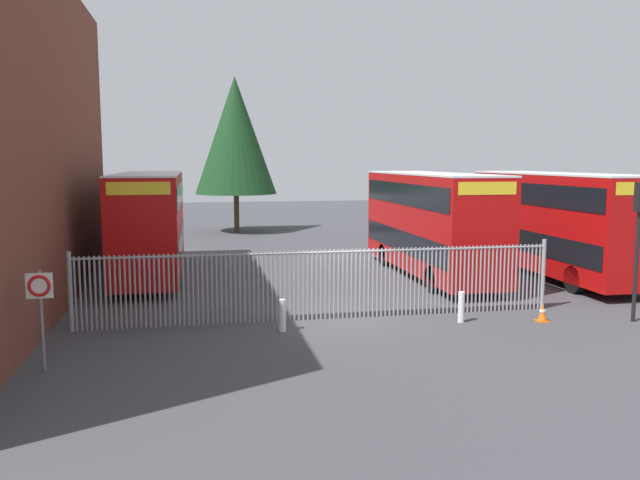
{
  "coord_description": "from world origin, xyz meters",
  "views": [
    {
      "loc": [
        -4.51,
        -19.29,
        4.95
      ],
      "look_at": [
        0.0,
        4.0,
        2.0
      ],
      "focal_mm": 36.06,
      "sensor_mm": 36.0,
      "label": 1
    }
  ],
  "objects_px": {
    "double_decker_bus_behind_fence_left": "(430,220)",
    "bollard_near_left": "(282,316)",
    "traffic_cone_by_gate": "(542,312)",
    "traffic_light_kerbside": "(639,225)",
    "bollard_center_front": "(461,307)",
    "speed_limit_sign_post": "(40,297)",
    "double_decker_bus_behind_fence_right": "(151,220)",
    "double_decker_bus_near_gate": "(555,220)"
  },
  "relations": [
    {
      "from": "double_decker_bus_behind_fence_left",
      "to": "double_decker_bus_behind_fence_right",
      "type": "bearing_deg",
      "value": 169.39
    },
    {
      "from": "traffic_cone_by_gate",
      "to": "traffic_light_kerbside",
      "type": "height_order",
      "value": "traffic_light_kerbside"
    },
    {
      "from": "bollard_center_front",
      "to": "traffic_cone_by_gate",
      "type": "distance_m",
      "value": 2.53
    },
    {
      "from": "double_decker_bus_behind_fence_left",
      "to": "double_decker_bus_behind_fence_right",
      "type": "xyz_separation_m",
      "value": [
        -11.7,
        2.19,
        0.0
      ]
    },
    {
      "from": "double_decker_bus_behind_fence_left",
      "to": "traffic_light_kerbside",
      "type": "height_order",
      "value": "double_decker_bus_behind_fence_left"
    },
    {
      "from": "speed_limit_sign_post",
      "to": "bollard_center_front",
      "type": "bearing_deg",
      "value": 11.93
    },
    {
      "from": "double_decker_bus_near_gate",
      "to": "double_decker_bus_behind_fence_left",
      "type": "bearing_deg",
      "value": 167.86
    },
    {
      "from": "double_decker_bus_behind_fence_left",
      "to": "speed_limit_sign_post",
      "type": "xyz_separation_m",
      "value": [
        -13.42,
        -10.17,
        -0.65
      ]
    },
    {
      "from": "double_decker_bus_near_gate",
      "to": "speed_limit_sign_post",
      "type": "relative_size",
      "value": 4.5
    },
    {
      "from": "bollard_near_left",
      "to": "traffic_light_kerbside",
      "type": "height_order",
      "value": "traffic_light_kerbside"
    },
    {
      "from": "double_decker_bus_behind_fence_right",
      "to": "traffic_cone_by_gate",
      "type": "height_order",
      "value": "double_decker_bus_behind_fence_right"
    },
    {
      "from": "bollard_center_front",
      "to": "double_decker_bus_behind_fence_right",
      "type": "bearing_deg",
      "value": 134.76
    },
    {
      "from": "double_decker_bus_behind_fence_right",
      "to": "bollard_near_left",
      "type": "relative_size",
      "value": 11.38
    },
    {
      "from": "traffic_cone_by_gate",
      "to": "speed_limit_sign_post",
      "type": "bearing_deg",
      "value": -171.8
    },
    {
      "from": "bollard_near_left",
      "to": "bollard_center_front",
      "type": "distance_m",
      "value": 5.55
    },
    {
      "from": "double_decker_bus_behind_fence_left",
      "to": "traffic_cone_by_gate",
      "type": "xyz_separation_m",
      "value": [
        0.63,
        -8.15,
        -2.13
      ]
    },
    {
      "from": "double_decker_bus_behind_fence_left",
      "to": "bollard_near_left",
      "type": "relative_size",
      "value": 11.38
    },
    {
      "from": "double_decker_bus_near_gate",
      "to": "traffic_cone_by_gate",
      "type": "xyz_separation_m",
      "value": [
        -4.54,
        -7.04,
        -2.13
      ]
    },
    {
      "from": "double_decker_bus_behind_fence_left",
      "to": "traffic_light_kerbside",
      "type": "xyz_separation_m",
      "value": [
        3.41,
        -8.66,
        0.56
      ]
    },
    {
      "from": "speed_limit_sign_post",
      "to": "traffic_cone_by_gate",
      "type": "bearing_deg",
      "value": 8.2
    },
    {
      "from": "double_decker_bus_behind_fence_right",
      "to": "speed_limit_sign_post",
      "type": "xyz_separation_m",
      "value": [
        -1.72,
        -12.36,
        -0.65
      ]
    },
    {
      "from": "traffic_light_kerbside",
      "to": "double_decker_bus_near_gate",
      "type": "bearing_deg",
      "value": 76.85
    },
    {
      "from": "bollard_near_left",
      "to": "speed_limit_sign_post",
      "type": "height_order",
      "value": "speed_limit_sign_post"
    },
    {
      "from": "speed_limit_sign_post",
      "to": "double_decker_bus_behind_fence_left",
      "type": "bearing_deg",
      "value": 37.17
    },
    {
      "from": "double_decker_bus_behind_fence_left",
      "to": "bollard_center_front",
      "type": "relative_size",
      "value": 11.38
    },
    {
      "from": "double_decker_bus_near_gate",
      "to": "bollard_center_front",
      "type": "height_order",
      "value": "double_decker_bus_near_gate"
    },
    {
      "from": "bollard_center_front",
      "to": "traffic_cone_by_gate",
      "type": "height_order",
      "value": "bollard_center_front"
    },
    {
      "from": "double_decker_bus_near_gate",
      "to": "traffic_light_kerbside",
      "type": "height_order",
      "value": "double_decker_bus_near_gate"
    },
    {
      "from": "double_decker_bus_behind_fence_right",
      "to": "traffic_light_kerbside",
      "type": "distance_m",
      "value": 18.61
    },
    {
      "from": "double_decker_bus_near_gate",
      "to": "traffic_cone_by_gate",
      "type": "distance_m",
      "value": 8.64
    },
    {
      "from": "traffic_cone_by_gate",
      "to": "speed_limit_sign_post",
      "type": "distance_m",
      "value": 14.27
    },
    {
      "from": "bollard_center_front",
      "to": "speed_limit_sign_post",
      "type": "relative_size",
      "value": 0.4
    },
    {
      "from": "traffic_cone_by_gate",
      "to": "double_decker_bus_behind_fence_right",
      "type": "bearing_deg",
      "value": 140.01
    },
    {
      "from": "double_decker_bus_behind_fence_right",
      "to": "speed_limit_sign_post",
      "type": "height_order",
      "value": "double_decker_bus_behind_fence_right"
    },
    {
      "from": "double_decker_bus_behind_fence_right",
      "to": "bollard_near_left",
      "type": "distance_m",
      "value": 11.01
    },
    {
      "from": "double_decker_bus_near_gate",
      "to": "bollard_near_left",
      "type": "distance_m",
      "value": 14.36
    },
    {
      "from": "double_decker_bus_behind_fence_left",
      "to": "bollard_center_front",
      "type": "distance_m",
      "value": 8.19
    },
    {
      "from": "speed_limit_sign_post",
      "to": "double_decker_bus_near_gate",
      "type": "bearing_deg",
      "value": 25.99
    },
    {
      "from": "double_decker_bus_near_gate",
      "to": "double_decker_bus_behind_fence_left",
      "type": "height_order",
      "value": "same"
    },
    {
      "from": "double_decker_bus_behind_fence_left",
      "to": "speed_limit_sign_post",
      "type": "distance_m",
      "value": 16.85
    },
    {
      "from": "double_decker_bus_behind_fence_left",
      "to": "traffic_light_kerbside",
      "type": "relative_size",
      "value": 2.51
    },
    {
      "from": "double_decker_bus_behind_fence_right",
      "to": "bollard_center_front",
      "type": "distance_m",
      "value": 14.11
    }
  ]
}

